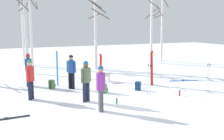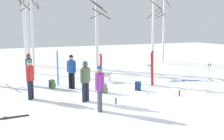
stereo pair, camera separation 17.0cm
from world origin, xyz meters
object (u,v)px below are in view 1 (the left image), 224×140
at_px(backpack_2, 138,86).
at_px(ski_pair_planted_1, 101,71).
at_px(person_3, 101,85).
at_px(birch_tree_6, 162,27).
at_px(ski_poles_1, 208,77).
at_px(birch_tree_5, 152,22).
at_px(person_1, 28,68).
at_px(dog, 105,75).
at_px(ski_pair_planted_0, 152,68).
at_px(backpack_1, 104,89).
at_px(birch_tree_1, 31,23).
at_px(person_0, 86,79).
at_px(ski_pair_planted_2, 57,69).
at_px(ski_pair_lying_1, 184,81).
at_px(backpack_0, 52,84).
at_px(person_4, 30,77).
at_px(person_2, 71,70).
at_px(water_bottle_0, 117,101).
at_px(birch_tree_2, 23,23).
at_px(ski_poles_0, 149,79).
at_px(ski_pair_lying_0, 5,119).
at_px(water_bottle_1, 180,93).
at_px(birch_tree_3, 25,17).
at_px(birch_tree_4, 96,30).

bearing_deg(backpack_2, ski_pair_planted_1, 142.38).
height_order(person_3, birch_tree_6, birch_tree_6).
distance_m(ski_poles_1, birch_tree_5, 10.63).
bearing_deg(person_1, dog, -10.72).
height_order(ski_pair_planted_0, ski_pair_planted_1, ski_pair_planted_0).
relative_size(backpack_1, birch_tree_1, 0.07).
xyz_separation_m(ski_pair_planted_1, ski_poles_1, (4.32, -2.89, -0.14)).
bearing_deg(person_0, ski_pair_planted_2, 95.40).
xyz_separation_m(ski_poles_1, birch_tree_6, (4.51, 10.14, 2.28)).
bearing_deg(ski_pair_planted_1, person_3, -112.74).
height_order(ski_pair_lying_1, backpack_0, backpack_0).
height_order(backpack_0, backpack_2, same).
bearing_deg(birch_tree_5, person_1, -155.84).
bearing_deg(ski_pair_planted_2, person_4, -128.15).
bearing_deg(person_2, ski_pair_lying_1, -7.33).
distance_m(backpack_2, water_bottle_0, 2.60).
relative_size(person_3, birch_tree_6, 0.29).
distance_m(backpack_2, birch_tree_2, 12.71).
bearing_deg(ski_pair_planted_1, backpack_1, -103.16).
distance_m(ski_poles_0, backpack_2, 1.11).
relative_size(person_1, ski_pair_lying_0, 1.02).
bearing_deg(backpack_2, person_3, -142.46).
bearing_deg(water_bottle_1, dog, 113.25).
xyz_separation_m(person_1, birch_tree_3, (0.99, 7.34, 2.78)).
bearing_deg(birch_tree_5, birch_tree_3, 165.34).
distance_m(person_4, birch_tree_4, 8.73).
bearing_deg(birch_tree_6, person_4, -147.34).
xyz_separation_m(person_1, backpack_2, (4.69, -3.24, -0.77)).
bearing_deg(person_4, person_3, -52.97).
xyz_separation_m(person_2, dog, (2.18, 0.79, -0.59)).
bearing_deg(ski_pair_lying_0, birch_tree_2, 79.54).
xyz_separation_m(ski_poles_1, water_bottle_0, (-4.81, 0.07, -0.62)).
distance_m(ski_pair_planted_0, backpack_2, 1.56).
height_order(ski_poles_1, water_bottle_1, ski_poles_1).
xyz_separation_m(ski_poles_1, backpack_2, (-2.82, 1.73, -0.52)).
bearing_deg(ski_pair_lying_1, birch_tree_6, 63.43).
distance_m(backpack_2, water_bottle_1, 2.08).
height_order(birch_tree_5, birch_tree_6, birch_tree_5).
bearing_deg(water_bottle_1, person_1, 139.50).
relative_size(birch_tree_2, birch_tree_6, 1.06).
height_order(backpack_1, birch_tree_1, birch_tree_1).
bearing_deg(birch_tree_5, backpack_1, -134.60).
distance_m(ski_pair_planted_0, ski_poles_0, 2.07).
distance_m(person_0, water_bottle_0, 1.57).
bearing_deg(ski_pair_planted_1, birch_tree_2, 102.02).
height_order(ski_pair_planted_1, backpack_0, ski_pair_planted_1).
xyz_separation_m(ski_pair_lying_0, birch_tree_4, (6.82, 8.61, 2.83)).
bearing_deg(ski_poles_1, birch_tree_5, 71.86).
relative_size(person_3, ski_pair_planted_2, 0.93).
distance_m(ski_pair_planted_1, ski_pair_lying_1, 5.13).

